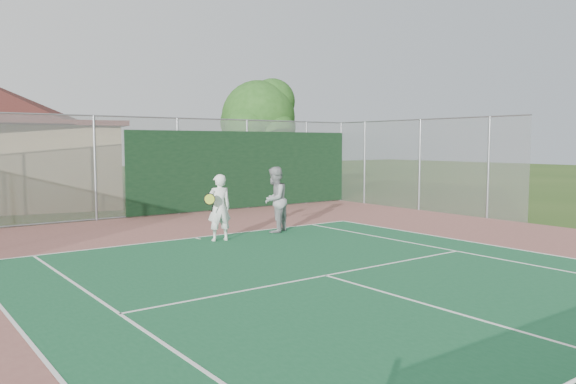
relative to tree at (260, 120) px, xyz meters
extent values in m
cylinder|color=gray|center=(-8.41, -2.62, -1.89)|extent=(0.08, 0.08, 3.50)
cylinder|color=gray|center=(-5.41, -2.62, -1.89)|extent=(0.08, 0.08, 3.50)
cylinder|color=gray|center=(-2.41, -2.62, -1.89)|extent=(0.08, 0.08, 3.50)
cylinder|color=gray|center=(0.59, -2.62, -1.89)|extent=(0.08, 0.08, 3.50)
cylinder|color=gray|center=(2.59, -2.62, -1.89)|extent=(0.08, 0.08, 3.50)
cylinder|color=gray|center=(-7.41, -2.62, -0.14)|extent=(20.00, 0.05, 0.05)
cylinder|color=gray|center=(-7.41, -2.62, -3.59)|extent=(20.00, 0.05, 0.05)
cube|color=#999EA0|center=(-7.41, -2.62, -1.89)|extent=(20.00, 0.02, 3.50)
cube|color=black|center=(-2.41, -2.67, -2.09)|extent=(10.00, 0.04, 3.00)
cylinder|color=gray|center=(2.59, -4.12, -1.89)|extent=(0.08, 0.08, 3.50)
cylinder|color=gray|center=(2.59, -7.12, -1.89)|extent=(0.08, 0.08, 3.50)
cylinder|color=gray|center=(2.59, -10.12, -1.89)|extent=(0.08, 0.08, 3.50)
cube|color=#999EA0|center=(2.59, -7.12, -1.89)|extent=(0.02, 9.00, 3.50)
cube|color=black|center=(-9.91, 1.02, -2.49)|extent=(0.99, 0.06, 2.31)
cylinder|color=#372514|center=(-0.10, 0.01, -2.18)|extent=(0.38, 0.38, 2.93)
sphere|color=#225119|center=(-0.10, 0.01, 0.12)|extent=(3.35, 3.35, 3.35)
sphere|color=#225119|center=(0.84, 0.32, -0.30)|extent=(2.30, 2.30, 2.30)
sphere|color=#225119|center=(-0.93, -0.41, -0.40)|extent=(2.09, 2.09, 2.09)
sphere|color=#225119|center=(0.11, -0.93, -0.51)|extent=(1.88, 1.88, 1.88)
sphere|color=#225119|center=(-0.41, 0.84, -0.09)|extent=(2.09, 2.09, 2.09)
sphere|color=#225119|center=(0.53, -0.20, 0.85)|extent=(2.09, 2.09, 2.09)
imported|color=white|center=(-7.10, -8.55, -2.76)|extent=(0.71, 0.53, 1.76)
imported|color=#989B9D|center=(-5.10, -8.28, -2.69)|extent=(1.16, 1.09, 1.90)
camera|label=1|loc=(-14.45, -21.39, -1.04)|focal=35.00mm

